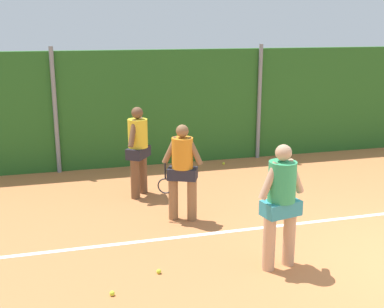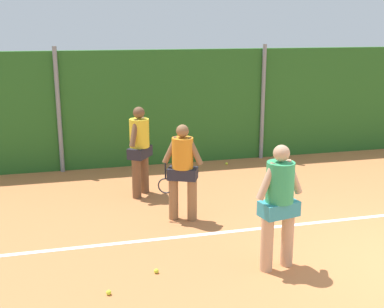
{
  "view_description": "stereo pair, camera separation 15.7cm",
  "coord_description": "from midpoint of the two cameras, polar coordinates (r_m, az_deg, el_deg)",
  "views": [
    {
      "loc": [
        -4.89,
        -5.18,
        3.33
      ],
      "look_at": [
        -2.8,
        2.48,
        1.24
      ],
      "focal_mm": 45.83,
      "sensor_mm": 36.0,
      "label": 1
    },
    {
      "loc": [
        -4.74,
        -5.22,
        3.33
      ],
      "look_at": [
        -2.8,
        2.48,
        1.24
      ],
      "focal_mm": 45.83,
      "sensor_mm": 36.0,
      "label": 2
    }
  ],
  "objects": [
    {
      "name": "player_backcourt_far",
      "position": [
        9.73,
        -6.74,
        0.86
      ],
      "size": [
        0.56,
        0.64,
        1.81
      ],
      "rotation": [
        0.0,
        0.0,
        0.95
      ],
      "color": "brown",
      "rests_on": "ground_plane"
    },
    {
      "name": "ground_plane",
      "position": [
        9.2,
        17.7,
        -7.24
      ],
      "size": [
        26.6,
        26.6,
        0.0
      ],
      "primitive_type": "plane",
      "color": "#C67542"
    },
    {
      "name": "fence_post_center",
      "position": [
        12.56,
        7.47,
        5.98
      ],
      "size": [
        0.1,
        0.1,
        2.89
      ],
      "primitive_type": "cylinder",
      "color": "gray",
      "rests_on": "ground_plane"
    },
    {
      "name": "tennis_ball_2",
      "position": [
        12.1,
        3.33,
        -1.1
      ],
      "size": [
        0.07,
        0.07,
        0.07
      ],
      "primitive_type": "sphere",
      "color": "#CCDB33",
      "rests_on": "ground_plane"
    },
    {
      "name": "player_midcourt",
      "position": [
        8.44,
        -1.68,
        -1.58
      ],
      "size": [
        0.76,
        0.47,
        1.71
      ],
      "rotation": [
        0.0,
        0.0,
        2.72
      ],
      "color": "#8C603D",
      "rests_on": "ground_plane"
    },
    {
      "name": "tennis_ball_0",
      "position": [
        11.02,
        -1.64,
        -2.68
      ],
      "size": [
        0.07,
        0.07,
        0.07
      ],
      "primitive_type": "sphere",
      "color": "#CCDB33",
      "rests_on": "ground_plane"
    },
    {
      "name": "hedge_fence_backdrop",
      "position": [
        12.72,
        7.16,
        5.85
      ],
      "size": [
        17.29,
        0.25,
        2.78
      ],
      "primitive_type": "cube",
      "color": "#286023",
      "rests_on": "ground_plane"
    },
    {
      "name": "tennis_ball_1",
      "position": [
        6.56,
        -9.98,
        -15.68
      ],
      "size": [
        0.07,
        0.07,
        0.07
      ],
      "primitive_type": "sphere",
      "color": "#CCDB33",
      "rests_on": "ground_plane"
    },
    {
      "name": "player_foreground_near",
      "position": [
        6.86,
        9.7,
        -5.29
      ],
      "size": [
        0.74,
        0.41,
        1.79
      ],
      "rotation": [
        0.0,
        0.0,
        3.35
      ],
      "color": "tan",
      "rests_on": "ground_plane"
    },
    {
      "name": "fence_post_left",
      "position": [
        11.6,
        -16.0,
        4.81
      ],
      "size": [
        0.1,
        0.1,
        2.89
      ],
      "primitive_type": "cylinder",
      "color": "gray",
      "rests_on": "ground_plane"
    },
    {
      "name": "tennis_ball_4",
      "position": [
        11.61,
        -6.3,
        -1.85
      ],
      "size": [
        0.07,
        0.07,
        0.07
      ],
      "primitive_type": "sphere",
      "color": "#CCDB33",
      "rests_on": "ground_plane"
    },
    {
      "name": "court_baseline_paint",
      "position": [
        9.25,
        17.48,
        -7.07
      ],
      "size": [
        12.63,
        0.1,
        0.01
      ],
      "primitive_type": "cube",
      "color": "white",
      "rests_on": "ground_plane"
    },
    {
      "name": "tennis_ball_5",
      "position": [
        6.99,
        -4.54,
        -13.46
      ],
      "size": [
        0.07,
        0.07,
        0.07
      ],
      "primitive_type": "sphere",
      "color": "#CCDB33",
      "rests_on": "ground_plane"
    }
  ]
}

